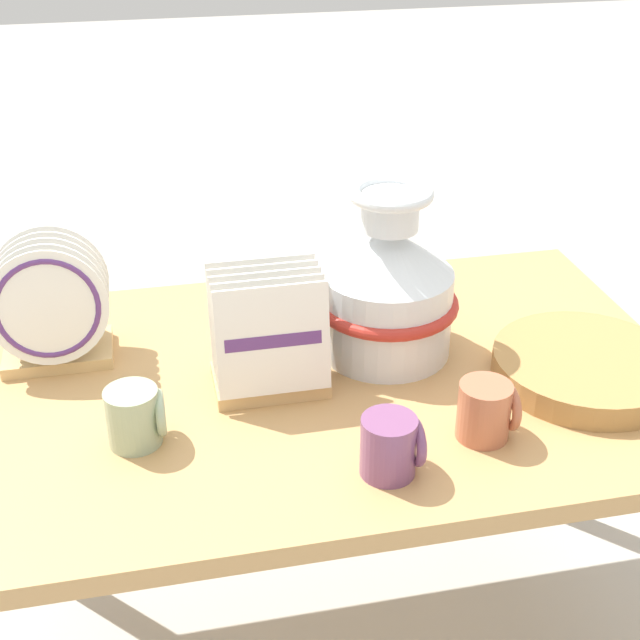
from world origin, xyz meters
TOP-DOWN VIEW (x-y plane):
  - display_table at (0.00, 0.00)m, footprint 1.27×0.80m
  - ceramic_vase at (0.13, 0.06)m, footprint 0.25×0.25m
  - dish_rack_round_plates at (-0.44, 0.15)m, footprint 0.20×0.14m
  - dish_rack_square_plates at (-0.09, -0.01)m, footprint 0.19×0.14m
  - wicker_charger_stack at (0.44, -0.10)m, footprint 0.32×0.32m
  - mug_sage_glaze at (-0.31, -0.12)m, footprint 0.09×0.08m
  - mug_terracotta_glaze at (0.21, -0.22)m, footprint 0.09×0.08m
  - mug_plum_glaze at (0.05, -0.28)m, footprint 0.09×0.08m

SIDE VIEW (x-z plane):
  - display_table at x=0.00m, z-range 0.25..0.92m
  - wicker_charger_stack at x=0.44m, z-range 0.66..0.71m
  - mug_sage_glaze at x=-0.31m, z-range 0.66..0.76m
  - mug_terracotta_glaze at x=0.21m, z-range 0.66..0.76m
  - mug_plum_glaze at x=0.05m, z-range 0.66..0.76m
  - dish_rack_square_plates at x=-0.09m, z-range 0.64..0.85m
  - dish_rack_round_plates at x=-0.44m, z-range 0.65..0.88m
  - ceramic_vase at x=0.13m, z-range 0.63..0.95m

